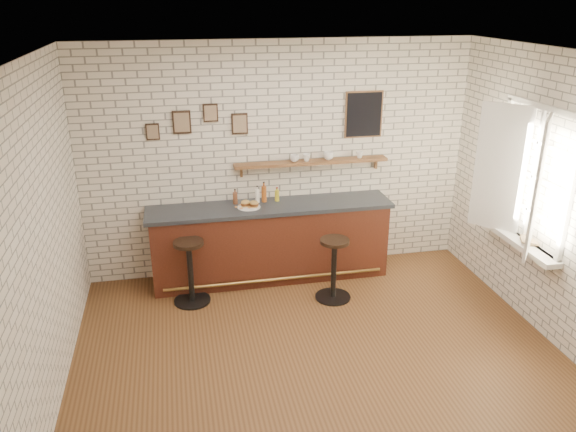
% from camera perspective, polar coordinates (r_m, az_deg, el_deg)
% --- Properties ---
extents(ground, '(5.00, 5.00, 0.00)m').
position_cam_1_polar(ground, '(6.10, 2.88, -13.27)').
color(ground, brown).
rests_on(ground, ground).
extents(bar_counter, '(3.10, 0.65, 1.01)m').
position_cam_1_polar(bar_counter, '(7.26, -1.78, -2.61)').
color(bar_counter, '#532316').
rests_on(bar_counter, ground).
extents(sandwich_plate, '(0.28, 0.28, 0.01)m').
position_cam_1_polar(sandwich_plate, '(7.00, -3.99, 0.92)').
color(sandwich_plate, white).
rests_on(sandwich_plate, bar_counter).
extents(ciabatta_sandwich, '(0.25, 0.17, 0.08)m').
position_cam_1_polar(ciabatta_sandwich, '(6.99, -3.91, 1.26)').
color(ciabatta_sandwich, tan).
rests_on(ciabatta_sandwich, sandwich_plate).
extents(potato_chips, '(0.27, 0.19, 0.00)m').
position_cam_1_polar(potato_chips, '(7.00, -4.15, 0.97)').
color(potato_chips, '#E5A150').
rests_on(potato_chips, sandwich_plate).
extents(bitters_bottle_brown, '(0.06, 0.06, 0.20)m').
position_cam_1_polar(bitters_bottle_brown, '(7.12, -5.38, 1.85)').
color(bitters_bottle_brown, brown).
rests_on(bitters_bottle_brown, bar_counter).
extents(bitters_bottle_white, '(0.06, 0.06, 0.22)m').
position_cam_1_polar(bitters_bottle_white, '(7.15, -3.13, 2.08)').
color(bitters_bottle_white, white).
rests_on(bitters_bottle_white, bar_counter).
extents(bitters_bottle_amber, '(0.06, 0.06, 0.27)m').
position_cam_1_polar(bitters_bottle_amber, '(7.15, -2.45, 2.28)').
color(bitters_bottle_amber, '#994A18').
rests_on(bitters_bottle_amber, bar_counter).
extents(condiment_bottle_yellow, '(0.06, 0.06, 0.18)m').
position_cam_1_polar(condiment_bottle_yellow, '(7.19, -1.12, 2.13)').
color(condiment_bottle_yellow, gold).
rests_on(condiment_bottle_yellow, bar_counter).
extents(bar_stool_left, '(0.44, 0.44, 0.80)m').
position_cam_1_polar(bar_stool_left, '(6.81, -9.90, -5.40)').
color(bar_stool_left, black).
rests_on(bar_stool_left, ground).
extents(bar_stool_right, '(0.44, 0.44, 0.78)m').
position_cam_1_polar(bar_stool_right, '(6.81, 4.68, -5.19)').
color(bar_stool_right, black).
rests_on(bar_stool_right, ground).
extents(wall_shelf, '(2.00, 0.18, 0.18)m').
position_cam_1_polar(wall_shelf, '(7.23, 2.41, 5.48)').
color(wall_shelf, brown).
rests_on(wall_shelf, ground).
extents(shelf_cup_a, '(0.15, 0.15, 0.09)m').
position_cam_1_polar(shelf_cup_a, '(7.16, 0.65, 5.89)').
color(shelf_cup_a, white).
rests_on(shelf_cup_a, wall_shelf).
extents(shelf_cup_b, '(0.14, 0.14, 0.09)m').
position_cam_1_polar(shelf_cup_b, '(7.19, 1.90, 5.97)').
color(shelf_cup_b, white).
rests_on(shelf_cup_b, wall_shelf).
extents(shelf_cup_c, '(0.15, 0.15, 0.10)m').
position_cam_1_polar(shelf_cup_c, '(7.26, 4.13, 6.13)').
color(shelf_cup_c, white).
rests_on(shelf_cup_c, wall_shelf).
extents(shelf_cup_d, '(0.12, 0.12, 0.08)m').
position_cam_1_polar(shelf_cup_d, '(7.39, 7.29, 6.19)').
color(shelf_cup_d, white).
rests_on(shelf_cup_d, wall_shelf).
extents(back_wall_decor, '(2.96, 0.02, 0.56)m').
position_cam_1_polar(back_wall_decor, '(7.13, 0.95, 9.96)').
color(back_wall_decor, black).
rests_on(back_wall_decor, ground).
extents(window_sill, '(0.20, 1.35, 0.06)m').
position_cam_1_polar(window_sill, '(6.84, 22.25, -2.30)').
color(window_sill, white).
rests_on(window_sill, ground).
extents(casement_window, '(0.40, 1.30, 1.56)m').
position_cam_1_polar(casement_window, '(6.57, 22.85, 3.67)').
color(casement_window, white).
rests_on(casement_window, ground).
extents(book_lower, '(0.21, 0.25, 0.02)m').
position_cam_1_polar(book_lower, '(6.72, 22.73, -2.43)').
color(book_lower, tan).
rests_on(book_lower, window_sill).
extents(book_upper, '(0.26, 0.28, 0.02)m').
position_cam_1_polar(book_upper, '(6.74, 22.57, -2.15)').
color(book_upper, tan).
rests_on(book_upper, book_lower).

